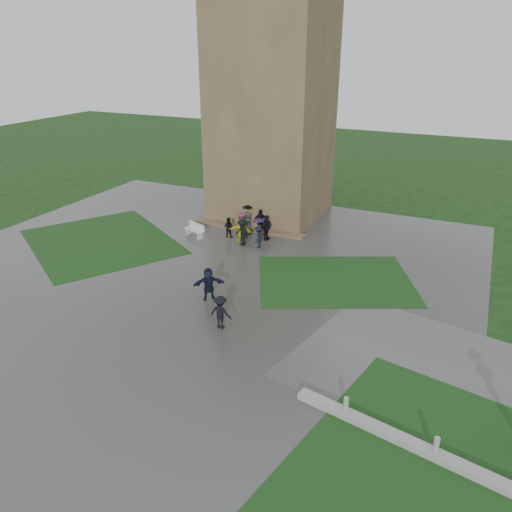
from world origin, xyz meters
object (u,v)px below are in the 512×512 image
at_px(tower, 272,101).
at_px(pedestrian_mid, 209,284).
at_px(bench, 195,230).
at_px(pedestrian_near, 221,312).

bearing_deg(tower, pedestrian_mid, -79.55).
xyz_separation_m(tower, bench, (-2.93, -7.25, -8.47)).
bearing_deg(bench, pedestrian_near, -32.43).
bearing_deg(pedestrian_mid, tower, 61.74).
distance_m(pedestrian_mid, pedestrian_near, 3.17).
xyz_separation_m(bench, pedestrian_mid, (5.74, -7.97, 0.42)).
bearing_deg(pedestrian_mid, pedestrian_near, -88.14).
bearing_deg(tower, pedestrian_near, -74.56).
relative_size(bench, pedestrian_near, 1.03).
bearing_deg(tower, bench, -112.01).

